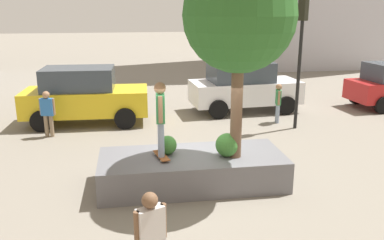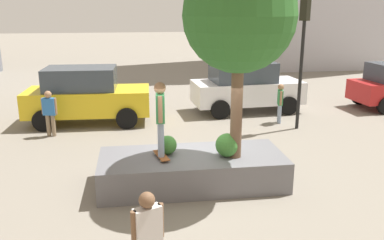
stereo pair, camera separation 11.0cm
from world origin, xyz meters
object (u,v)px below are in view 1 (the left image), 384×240
object	(u,v)px
traffic_light_corner	(301,40)
passerby_with_bag	(151,233)
pedestrian_crossing	(278,100)
bystander_watching	(48,111)
skateboard	(161,156)
police_car	(244,86)
skateboarder	(160,114)
planter_ledge	(192,170)
taxi_cab	(84,95)
plaza_tree	(239,16)

from	to	relation	value
traffic_light_corner	passerby_with_bag	xyz separation A→B (m)	(-5.72, -7.94, -2.24)
pedestrian_crossing	traffic_light_corner	bearing A→B (deg)	-63.61
bystander_watching	skateboard	bearing A→B (deg)	-53.38
police_car	pedestrian_crossing	size ratio (longest dim) A/B	3.08
traffic_light_corner	skateboarder	bearing A→B (deg)	-140.69
planter_ledge	passerby_with_bag	distance (m)	3.95
taxi_cab	pedestrian_crossing	xyz separation A→B (m)	(7.24, -1.07, -0.21)
police_car	passerby_with_bag	world-z (taller)	police_car
pedestrian_crossing	bystander_watching	world-z (taller)	bystander_watching
taxi_cab	bystander_watching	size ratio (longest dim) A/B	2.93
police_car	bystander_watching	size ratio (longest dim) A/B	2.93
planter_ledge	skateboarder	size ratio (longest dim) A/B	2.54
plaza_tree	traffic_light_corner	distance (m)	5.73
skateboard	taxi_cab	xyz separation A→B (m)	(-2.38, 6.18, 0.25)
traffic_light_corner	passerby_with_bag	size ratio (longest dim) A/B	2.86
passerby_with_bag	plaza_tree	bearing A→B (deg)	56.89
skateboarder	police_car	distance (m)	8.14
plaza_tree	planter_ledge	bearing A→B (deg)	166.16
skateboard	pedestrian_crossing	bearing A→B (deg)	46.43
plaza_tree	pedestrian_crossing	xyz separation A→B (m)	(3.06, 5.28, -3.23)
skateboard	pedestrian_crossing	distance (m)	7.04
plaza_tree	passerby_with_bag	distance (m)	5.20
taxi_cab	police_car	bearing A→B (deg)	7.48
skateboard	taxi_cab	distance (m)	6.62
taxi_cab	passerby_with_bag	bearing A→B (deg)	-78.95
skateboarder	pedestrian_crossing	distance (m)	7.11
traffic_light_corner	taxi_cab	bearing A→B (deg)	166.20
skateboard	police_car	xyz separation A→B (m)	(4.05, 7.02, 0.23)
bystander_watching	pedestrian_crossing	bearing A→B (deg)	3.13
planter_ledge	traffic_light_corner	size ratio (longest dim) A/B	0.97
skateboard	traffic_light_corner	distance (m)	7.18
police_car	passerby_with_bag	bearing A→B (deg)	-112.96
bystander_watching	traffic_light_corner	bearing A→B (deg)	-2.29
planter_ledge	skateboarder	world-z (taller)	skateboarder
skateboard	skateboarder	distance (m)	1.05
skateboard	bystander_watching	size ratio (longest dim) A/B	0.52
planter_ledge	traffic_light_corner	world-z (taller)	traffic_light_corner
taxi_cab	pedestrian_crossing	bearing A→B (deg)	-8.44
skateboarder	skateboard	bearing A→B (deg)	0.00
police_car	traffic_light_corner	distance (m)	3.65
passerby_with_bag	bystander_watching	xyz separation A→B (m)	(-2.99, 8.28, -0.03)
police_car	bystander_watching	world-z (taller)	police_car
taxi_cab	pedestrian_crossing	world-z (taller)	taxi_cab
bystander_watching	skateboarder	bearing A→B (deg)	-53.38
planter_ledge	bystander_watching	size ratio (longest dim) A/B	2.87
taxi_cab	passerby_with_bag	xyz separation A→B (m)	(1.92, -9.81, -0.14)
bystander_watching	plaza_tree	bearing A→B (deg)	-42.61
plaza_tree	taxi_cab	xyz separation A→B (m)	(-4.17, 6.35, -3.02)
plaza_tree	pedestrian_crossing	bearing A→B (deg)	59.87
skateboard	pedestrian_crossing	size ratio (longest dim) A/B	0.55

